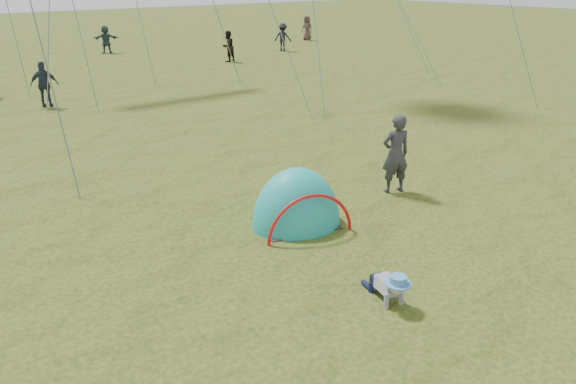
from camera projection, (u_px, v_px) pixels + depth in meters
ground at (432, 279)px, 9.12m from camera, size 140.00×140.00×0.00m
crawling_toddler at (390, 285)px, 8.41m from camera, size 0.67×0.82×0.55m
popup_tent at (296, 224)px, 11.11m from camera, size 2.10×1.87×2.32m
standing_adult at (396, 154)px, 12.41m from camera, size 0.76×0.62×1.79m
crowd_person_2 at (45, 84)px, 20.34m from camera, size 1.05×0.76×1.65m
crowd_person_5 at (106, 39)px, 33.78m from camera, size 1.57×1.03×1.62m
crowd_person_7 at (228, 46)px, 30.53m from camera, size 0.94×0.81×1.64m
crowd_person_9 at (283, 37)px, 34.67m from camera, size 1.14×1.24×1.67m
crowd_person_10 at (307, 28)px, 40.10m from camera, size 0.77×0.95×1.69m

